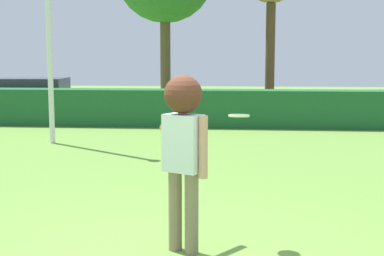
# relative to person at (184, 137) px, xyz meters

# --- Properties ---
(person) EXTENTS (0.51, 0.84, 1.81)m
(person) POSITION_rel_person_xyz_m (0.00, 0.00, 0.00)
(person) COLOR #7E6E55
(person) RESTS_ON ground
(frisbee) EXTENTS (0.22, 0.22, 0.06)m
(frisbee) POSITION_rel_person_xyz_m (0.55, 0.39, 0.17)
(frisbee) COLOR white
(hedge_row) EXTENTS (21.59, 0.90, 1.03)m
(hedge_row) POSITION_rel_person_xyz_m (-0.13, 9.94, -0.68)
(hedge_row) COLOR #1E5A2D
(hedge_row) RESTS_ON ground
(parked_car_green) EXTENTS (4.30, 2.03, 1.25)m
(parked_car_green) POSITION_rel_person_xyz_m (-6.27, 12.06, -0.51)
(parked_car_green) COLOR #1E6633
(parked_car_green) RESTS_ON ground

